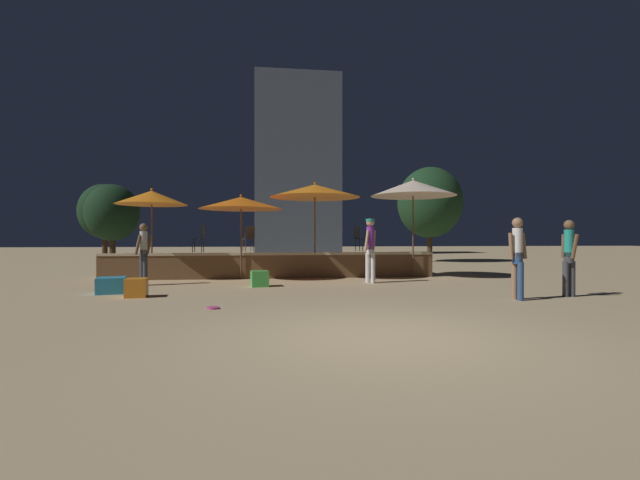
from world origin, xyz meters
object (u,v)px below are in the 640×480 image
at_px(bistro_chair_0, 201,236).
at_px(patio_umbrella_3, 241,203).
at_px(patio_umbrella_1, 315,191).
at_px(frisbee_disc, 213,308).
at_px(bistro_chair_1, 359,236).
at_px(person_2, 569,255).
at_px(person_3, 370,245).
at_px(cube_seat_1, 111,285).
at_px(person_0, 517,255).
at_px(cube_seat_0, 260,279).
at_px(person_1, 144,252).
at_px(background_tree_0, 112,213).
at_px(cube_seat_2, 181,272).
at_px(bistro_chair_2, 249,236).
at_px(background_tree_2, 105,211).
at_px(patio_umbrella_0, 413,188).
at_px(background_tree_1, 430,203).
at_px(cube_seat_3, 136,288).
at_px(patio_umbrella_2, 152,198).

bearing_deg(bistro_chair_0, patio_umbrella_3, 64.59).
relative_size(patio_umbrella_1, frisbee_disc, 13.49).
bearing_deg(bistro_chair_1, person_2, -109.91).
bearing_deg(person_3, bistro_chair_0, 22.66).
xyz_separation_m(cube_seat_1, person_0, (8.95, -2.27, 0.77)).
bearing_deg(bistro_chair_1, person_0, -121.63).
xyz_separation_m(cube_seat_0, bistro_chair_1, (3.54, 3.56, 1.17)).
xyz_separation_m(patio_umbrella_3, person_1, (-2.59, -1.43, -1.49)).
bearing_deg(patio_umbrella_1, background_tree_0, 140.85).
relative_size(cube_seat_2, frisbee_disc, 3.46).
xyz_separation_m(bistro_chair_2, background_tree_2, (-8.06, 9.17, 1.37)).
height_order(patio_umbrella_0, bistro_chair_2, patio_umbrella_0).
distance_m(bistro_chair_2, background_tree_1, 12.38).
distance_m(patio_umbrella_3, person_0, 8.24).
height_order(person_3, bistro_chair_0, person_3).
bearing_deg(cube_seat_3, cube_seat_0, 32.81).
xyz_separation_m(patio_umbrella_1, patio_umbrella_2, (-5.19, 0.18, -0.27)).
bearing_deg(person_3, cube_seat_2, 27.60).
bearing_deg(background_tree_2, patio_umbrella_3, -53.52).
relative_size(person_2, bistro_chair_1, 1.91).
distance_m(cube_seat_1, person_2, 10.60).
height_order(bistro_chair_1, frisbee_disc, bistro_chair_1).
bearing_deg(frisbee_disc, background_tree_0, 115.38).
bearing_deg(bistro_chair_0, cube_seat_1, -16.77).
height_order(patio_umbrella_2, patio_umbrella_3, patio_umbrella_2).
relative_size(bistro_chair_0, background_tree_2, 0.21).
bearing_deg(patio_umbrella_2, cube_seat_3, -80.17).
bearing_deg(patio_umbrella_2, patio_umbrella_3, -5.75).
distance_m(patio_umbrella_0, person_2, 5.68).
xyz_separation_m(person_0, bistro_chair_0, (-7.44, 6.16, 0.43)).
bearing_deg(cube_seat_2, background_tree_0, 123.10).
height_order(patio_umbrella_1, cube_seat_0, patio_umbrella_1).
relative_size(patio_umbrella_0, background_tree_1, 0.63).
distance_m(patio_umbrella_1, background_tree_0, 11.21).
relative_size(cube_seat_0, cube_seat_2, 0.63).
height_order(patio_umbrella_0, patio_umbrella_1, patio_umbrella_0).
relative_size(patio_umbrella_1, person_1, 1.83).
bearing_deg(person_0, bistro_chair_1, -175.07).
height_order(patio_umbrella_0, cube_seat_2, patio_umbrella_0).
distance_m(cube_seat_3, person_0, 8.33).
bearing_deg(patio_umbrella_3, person_2, -33.85).
relative_size(frisbee_disc, background_tree_0, 0.06).
height_order(cube_seat_2, background_tree_2, background_tree_2).
distance_m(person_1, background_tree_1, 16.39).
distance_m(patio_umbrella_3, cube_seat_3, 4.93).
bearing_deg(person_3, patio_umbrella_1, -2.33).
bearing_deg(bistro_chair_2, patio_umbrella_1, 127.10).
bearing_deg(patio_umbrella_2, bistro_chair_2, 21.58).
bearing_deg(person_1, person_0, 20.14).
bearing_deg(frisbee_disc, bistro_chair_0, 100.16).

